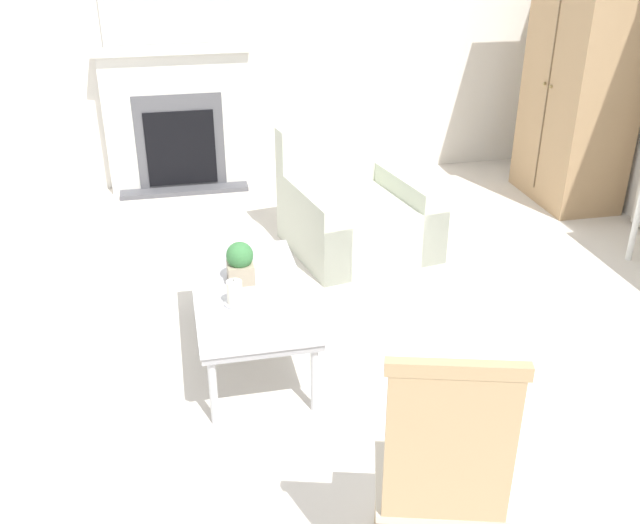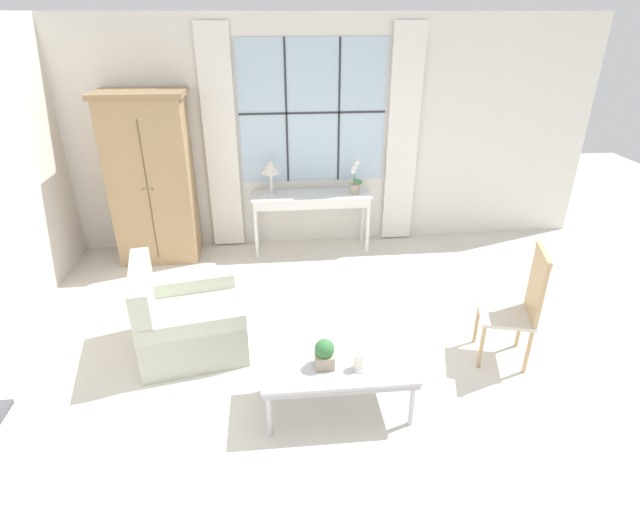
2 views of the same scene
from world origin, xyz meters
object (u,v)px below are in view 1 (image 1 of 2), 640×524
fireplace (177,106)px  armoire (581,79)px  armchair_upholstered (357,213)px  side_chair_wooden (443,466)px  potted_plant_small (240,262)px  coffee_table (250,296)px  pillar_candle (235,294)px

fireplace → armoire: fireplace is taller
fireplace → armchair_upholstered: bearing=37.6°
fireplace → side_chair_wooden: fireplace is taller
armoire → potted_plant_small: armoire is taller
armoire → armchair_upholstered: size_ratio=1.86×
armchair_upholstered → side_chair_wooden: bearing=-9.2°
armoire → coffee_table: 3.50m
armoire → pillar_candle: bearing=-56.5°
armoire → coffee_table: armoire is taller
pillar_candle → coffee_table: bearing=148.6°
side_chair_wooden → coffee_table: 1.71m
coffee_table → fireplace: bearing=-174.7°
armchair_upholstered → coffee_table: size_ratio=0.94×
fireplace → potted_plant_small: 2.72m
armchair_upholstered → coffee_table: (1.26, -0.93, 0.12)m
armoire → potted_plant_small: 3.45m
armchair_upholstered → coffee_table: armchair_upholstered is taller
side_chair_wooden → pillar_candle: 1.59m
armoire → coffee_table: (1.84, -2.91, -0.63)m
side_chair_wooden → coffee_table: size_ratio=0.93×
side_chair_wooden → potted_plant_small: (-1.74, -0.49, -0.04)m
coffee_table → pillar_candle: pillar_candle is taller
coffee_table → potted_plant_small: potted_plant_small is taller
side_chair_wooden → potted_plant_small: size_ratio=4.66×
fireplace → armchair_upholstered: 2.00m
potted_plant_small → pillar_candle: potted_plant_small is taller
potted_plant_small → armoire: bearing=120.6°
potted_plant_small → pillar_candle: (0.25, -0.06, -0.05)m
armchair_upholstered → pillar_candle: (1.41, -1.02, 0.22)m
armchair_upholstered → potted_plant_small: armchair_upholstered is taller
armoire → armchair_upholstered: bearing=-73.7°
armchair_upholstered → pillar_candle: bearing=-35.8°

